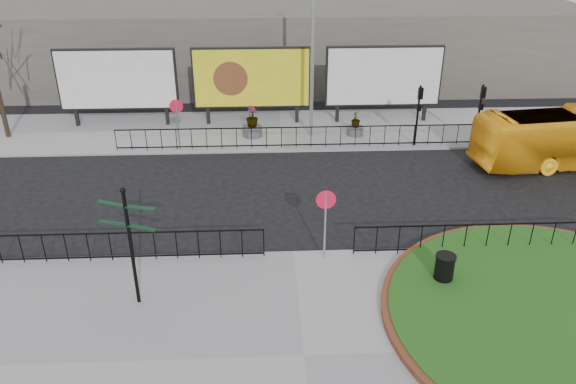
{
  "coord_description": "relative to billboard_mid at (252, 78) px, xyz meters",
  "views": [
    {
      "loc": [
        -0.93,
        -16.09,
        10.45
      ],
      "look_at": [
        -0.11,
        1.64,
        1.55
      ],
      "focal_mm": 35.0,
      "sensor_mm": 36.0,
      "label": 1
    }
  ],
  "objects": [
    {
      "name": "billboard_mid",
      "position": [
        0.0,
        0.0,
        0.0
      ],
      "size": [
        6.2,
        0.31,
        4.1
      ],
      "color": "black",
      "rests_on": "pavement_far"
    },
    {
      "name": "speed_sign_far",
      "position": [
        -3.5,
        -3.57,
        -0.68
      ],
      "size": [
        0.64,
        0.07,
        2.47
      ],
      "color": "gray",
      "rests_on": "pavement_far"
    },
    {
      "name": "signal_pole_a",
      "position": [
        8.0,
        -3.63,
        -0.5
      ],
      "size": [
        0.22,
        0.26,
        3.0
      ],
      "color": "black",
      "rests_on": "pavement_far"
    },
    {
      "name": "railing_near_left",
      "position": [
        -4.5,
        -13.27,
        -1.93
      ],
      "size": [
        10.0,
        0.1,
        1.1
      ],
      "primitive_type": null,
      "color": "black",
      "rests_on": "pavement_near"
    },
    {
      "name": "pavement_near",
      "position": [
        1.5,
        -17.97,
        -2.54
      ],
      "size": [
        30.0,
        10.0,
        0.12
      ],
      "primitive_type": "cube",
      "color": "gray",
      "rests_on": "ground"
    },
    {
      "name": "planter_c",
      "position": [
        5.28,
        -2.05,
        -2.01
      ],
      "size": [
        0.84,
        0.84,
        1.29
      ],
      "color": "#4C4C4F",
      "rests_on": "pavement_far"
    },
    {
      "name": "planter_a",
      "position": [
        -0.0,
        -1.97,
        -1.89
      ],
      "size": [
        0.99,
        0.99,
        1.58
      ],
      "color": "#4C4C4F",
      "rests_on": "pavement_far"
    },
    {
      "name": "signal_pole_b",
      "position": [
        11.0,
        -3.63,
        -0.5
      ],
      "size": [
        0.22,
        0.26,
        3.0
      ],
      "color": "black",
      "rests_on": "pavement_far"
    },
    {
      "name": "litter_bin",
      "position": [
        6.0,
        -15.05,
        -1.96
      ],
      "size": [
        0.63,
        0.63,
        1.04
      ],
      "color": "black",
      "rests_on": "pavement_near"
    },
    {
      "name": "billboard_right",
      "position": [
        7.0,
        0.0,
        0.0
      ],
      "size": [
        6.2,
        0.31,
        4.1
      ],
      "color": "black",
      "rests_on": "pavement_far"
    },
    {
      "name": "billboard_left",
      "position": [
        -7.0,
        0.0,
        0.0
      ],
      "size": [
        6.2,
        0.31,
        4.1
      ],
      "color": "black",
      "rests_on": "pavement_far"
    },
    {
      "name": "grass_lawn",
      "position": [
        9.0,
        -16.97,
        -2.37
      ],
      "size": [
        10.0,
        10.0,
        0.22
      ],
      "primitive_type": "cylinder",
      "color": "#174412",
      "rests_on": "pavement_near"
    },
    {
      "name": "fingerpost_sign",
      "position": [
        -3.22,
        -15.5,
        -0.21
      ],
      "size": [
        1.73,
        0.82,
        3.76
      ],
      "rotation": [
        0.0,
        0.0,
        -0.39
      ],
      "color": "black",
      "rests_on": "pavement_near"
    },
    {
      "name": "ground",
      "position": [
        1.5,
        -12.97,
        -2.6
      ],
      "size": [
        90.0,
        90.0,
        0.0
      ],
      "primitive_type": "plane",
      "color": "black",
      "rests_on": "ground"
    },
    {
      "name": "railing_far",
      "position": [
        2.5,
        -3.67,
        -1.93
      ],
      "size": [
        18.0,
        0.1,
        1.1
      ],
      "primitive_type": null,
      "color": "black",
      "rests_on": "pavement_far"
    },
    {
      "name": "pavement_far",
      "position": [
        1.5,
        -0.97,
        -2.54
      ],
      "size": [
        44.0,
        6.0,
        0.12
      ],
      "primitive_type": "cube",
      "color": "gray",
      "rests_on": "ground"
    },
    {
      "name": "speed_sign_near",
      "position": [
        2.5,
        -13.37,
        -0.68
      ],
      "size": [
        0.64,
        0.07,
        2.47
      ],
      "color": "gray",
      "rests_on": "pavement_near"
    },
    {
      "name": "lamp_post",
      "position": [
        3.01,
        -1.97,
        2.23
      ],
      "size": [
        0.74,
        0.18,
        9.23
      ],
      "color": "gray",
      "rests_on": "pavement_far"
    },
    {
      "name": "building_backdrop",
      "position": [
        1.5,
        9.03,
        -0.1
      ],
      "size": [
        40.0,
        10.0,
        5.0
      ],
      "primitive_type": "cube",
      "color": "#5A554F",
      "rests_on": "ground"
    },
    {
      "name": "railing_near_right",
      "position": [
        8.0,
        -13.27,
        -1.93
      ],
      "size": [
        9.0,
        0.1,
        1.1
      ],
      "primitive_type": null,
      "color": "black",
      "rests_on": "pavement_near"
    },
    {
      "name": "brick_edge",
      "position": [
        9.0,
        -16.97,
        -2.39
      ],
      "size": [
        10.4,
        10.4,
        0.18
      ],
      "primitive_type": "cylinder",
      "color": "brown",
      "rests_on": "pavement_near"
    }
  ]
}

